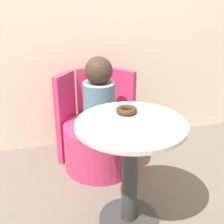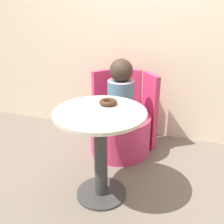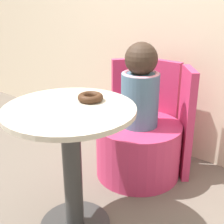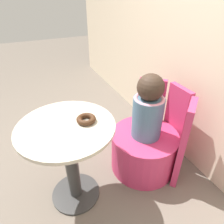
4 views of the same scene
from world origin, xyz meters
TOP-DOWN VIEW (x-y plane):
  - ground_plane at (0.00, 0.00)m, footprint 12.00×12.00m
  - round_table at (-0.09, -0.04)m, footprint 0.65×0.65m
  - tub_chair at (-0.13, 0.63)m, footprint 0.59×0.59m
  - booth_backrest at (-0.13, 0.88)m, footprint 0.69×0.25m
  - child_figure at (-0.13, 0.63)m, footprint 0.25×0.25m
  - donut at (-0.07, 0.10)m, footprint 0.13×0.13m

SIDE VIEW (x-z plane):
  - ground_plane at x=0.00m, z-range 0.00..0.00m
  - tub_chair at x=-0.13m, z-range 0.00..0.38m
  - booth_backrest at x=-0.13m, z-range 0.00..0.77m
  - round_table at x=-0.09m, z-range 0.13..0.85m
  - child_figure at x=-0.13m, z-range 0.37..0.93m
  - donut at x=-0.07m, z-range 0.71..0.75m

